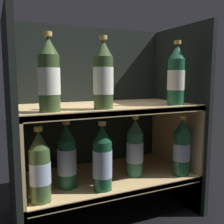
# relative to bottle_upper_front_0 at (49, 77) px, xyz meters

# --- Properties ---
(fridge_back_wall) EXTENTS (0.76, 0.02, 0.81)m
(fridge_back_wall) POSITION_rel_bottle_upper_front_0_xyz_m (0.25, 0.32, -0.18)
(fridge_back_wall) COLOR black
(fridge_back_wall) RESTS_ON ground_plane
(fridge_side_left) EXTENTS (0.02, 0.41, 0.81)m
(fridge_side_left) POSITION_rel_bottle_upper_front_0_xyz_m (-0.11, 0.13, -0.18)
(fridge_side_left) COLOR black
(fridge_side_left) RESTS_ON ground_plane
(fridge_side_right) EXTENTS (0.02, 0.41, 0.81)m
(fridge_side_right) POSITION_rel_bottle_upper_front_0_xyz_m (0.62, 0.13, -0.18)
(fridge_side_right) COLOR black
(fridge_side_right) RESTS_ON ground_plane
(shelf_lower) EXTENTS (0.72, 0.37, 0.17)m
(shelf_lower) POSITION_rel_bottle_upper_front_0_xyz_m (0.25, 0.12, -0.44)
(shelf_lower) COLOR tan
(shelf_lower) RESTS_ON ground_plane
(shelf_upper) EXTENTS (0.72, 0.37, 0.47)m
(shelf_upper) POSITION_rel_bottle_upper_front_0_xyz_m (0.25, 0.12, -0.23)
(shelf_upper) COLOR tan
(shelf_upper) RESTS_ON ground_plane
(bottle_upper_front_0) EXTENTS (0.07, 0.07, 0.26)m
(bottle_upper_front_0) POSITION_rel_bottle_upper_front_0_xyz_m (0.00, 0.00, 0.00)
(bottle_upper_front_0) COLOR #384C28
(bottle_upper_front_0) RESTS_ON shelf_upper
(bottle_upper_front_1) EXTENTS (0.07, 0.07, 0.26)m
(bottle_upper_front_1) POSITION_rel_bottle_upper_front_0_xyz_m (0.19, -0.00, -0.00)
(bottle_upper_front_1) COLOR #384C28
(bottle_upper_front_1) RESTS_ON shelf_upper
(bottle_upper_front_2) EXTENTS (0.07, 0.07, 0.26)m
(bottle_upper_front_2) POSITION_rel_bottle_upper_front_0_xyz_m (0.50, 0.00, 0.00)
(bottle_upper_front_2) COLOR #1E5638
(bottle_upper_front_2) RESTS_ON shelf_upper
(bottle_lower_front_0) EXTENTS (0.07, 0.07, 0.26)m
(bottle_lower_front_0) POSITION_rel_bottle_upper_front_0_xyz_m (-0.04, 0.00, -0.30)
(bottle_lower_front_0) COLOR #384C28
(bottle_lower_front_0) RESTS_ON shelf_lower
(bottle_lower_front_1) EXTENTS (0.07, 0.07, 0.26)m
(bottle_lower_front_1) POSITION_rel_bottle_upper_front_0_xyz_m (0.18, -0.00, -0.30)
(bottle_lower_front_1) COLOR #144228
(bottle_lower_front_1) RESTS_ON shelf_lower
(bottle_lower_front_2) EXTENTS (0.07, 0.07, 0.26)m
(bottle_lower_front_2) POSITION_rel_bottle_upper_front_0_xyz_m (0.54, -0.00, -0.30)
(bottle_lower_front_2) COLOR #194C2D
(bottle_lower_front_2) RESTS_ON shelf_lower
(bottle_lower_back_0) EXTENTS (0.07, 0.07, 0.26)m
(bottle_lower_back_0) POSITION_rel_bottle_upper_front_0_xyz_m (0.07, 0.08, -0.30)
(bottle_lower_back_0) COLOR #144228
(bottle_lower_back_0) RESTS_ON shelf_lower
(bottle_lower_back_1) EXTENTS (0.07, 0.07, 0.26)m
(bottle_lower_back_1) POSITION_rel_bottle_upper_front_0_xyz_m (0.36, 0.08, -0.30)
(bottle_lower_back_1) COLOR #285B42
(bottle_lower_back_1) RESTS_ON shelf_lower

